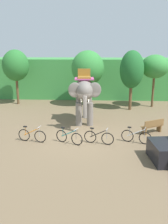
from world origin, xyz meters
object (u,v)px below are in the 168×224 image
at_px(tree_left, 132,70).
at_px(bike_teal, 69,137).
at_px(bike_orange, 32,135).
at_px(wooden_bench, 153,126).
at_px(bike_white, 136,136).
at_px(tree_far_right, 16,66).
at_px(tree_center_left, 88,68).
at_px(bike_black, 99,137).
at_px(tree_right, 155,67).
at_px(elephant, 84,93).

height_order(tree_left, bike_teal, tree_left).
distance_m(bike_orange, wooden_bench, 7.44).
height_order(bike_teal, bike_white, same).
relative_size(bike_teal, bike_white, 0.97).
distance_m(tree_far_right, bike_teal, 11.86).
relative_size(tree_center_left, bike_white, 3.10).
relative_size(bike_orange, bike_white, 1.04).
bearing_deg(tree_center_left, bike_black, -83.84).
bearing_deg(wooden_bench, bike_black, -150.38).
height_order(tree_center_left, tree_right, tree_center_left).
distance_m(tree_far_right, bike_white, 13.96).
xyz_separation_m(elephant, bike_black, (1.01, -3.82, -1.82)).
bearing_deg(elephant, bike_white, -48.93).
xyz_separation_m(bike_white, wooden_bench, (1.30, 1.70, 0.09)).
relative_size(tree_far_right, bike_white, 3.14).
xyz_separation_m(tree_center_left, bike_teal, (-0.66, -9.32, -3.08)).
xyz_separation_m(tree_right, wooden_bench, (-1.54, -7.18, -3.15)).
distance_m(tree_right, wooden_bench, 7.99).
xyz_separation_m(bike_black, wooden_bench, (3.40, 1.93, 0.09)).
bearing_deg(elephant, wooden_bench, -23.06).
bearing_deg(wooden_bench, tree_far_right, 145.52).
bearing_deg(tree_right, tree_far_right, 177.88).
bearing_deg(tree_left, tree_far_right, 170.87).
bearing_deg(tree_left, wooden_bench, -83.89).
bearing_deg(tree_center_left, wooden_bench, -58.99).
bearing_deg(bike_white, bike_teal, -175.46).
height_order(elephant, bike_black, elephant).
distance_m(tree_right, bike_teal, 11.76).
xyz_separation_m(tree_right, bike_white, (-2.84, -8.88, -3.24)).
height_order(tree_left, elephant, tree_left).
distance_m(elephant, bike_white, 5.08).
relative_size(tree_left, bike_orange, 3.00).
xyz_separation_m(tree_left, elephant, (-3.78, -4.08, -1.25)).
bearing_deg(bike_black, elephant, 104.89).
xyz_separation_m(tree_center_left, tree_right, (5.94, -0.14, 0.16)).
height_order(bike_black, bike_white, same).
distance_m(tree_right, bike_white, 9.87).
relative_size(tree_right, bike_orange, 2.78).
height_order(bike_black, wooden_bench, bike_black).
xyz_separation_m(bike_orange, bike_white, (5.90, 0.14, 0.00)).
bearing_deg(tree_right, bike_black, -118.46).
distance_m(elephant, bike_teal, 4.33).
distance_m(tree_center_left, bike_black, 9.81).
bearing_deg(tree_left, bike_teal, -119.07).
relative_size(tree_left, elephant, 1.21).
bearing_deg(tree_far_right, bike_black, -51.09).
bearing_deg(elephant, bike_orange, -126.83).
relative_size(elephant, bike_white, 2.58).
distance_m(bike_orange, bike_black, 3.80).
distance_m(bike_teal, bike_white, 3.77).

